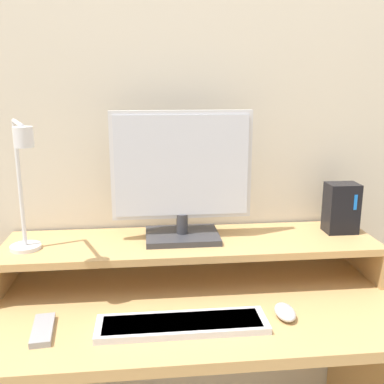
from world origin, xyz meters
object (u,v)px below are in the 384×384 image
desk_lamp (23,185)px  mouse (285,312)px  keyboard (182,324)px  remote_control (43,330)px  monitor (182,177)px  router_dock (341,208)px

desk_lamp → mouse: desk_lamp is taller
keyboard → remote_control: (-0.35, 0.01, -0.00)m
desk_lamp → mouse: size_ratio=4.16×
monitor → router_dock: monitor is taller
keyboard → mouse: bearing=4.7°
monitor → router_dock: (0.52, 0.01, -0.12)m
monitor → keyboard: monitor is taller
router_dock → desk_lamp: bearing=-172.6°
keyboard → remote_control: keyboard is taller
router_dock → keyboard: 0.66m
monitor → keyboard: size_ratio=0.98×
remote_control → mouse: bearing=0.9°
monitor → desk_lamp: bearing=-165.1°
router_dock → remote_control: size_ratio=1.12×
monitor → desk_lamp: 0.45m
desk_lamp → remote_control: (0.06, -0.18, -0.34)m
router_dock → keyboard: size_ratio=0.37×
desk_lamp → mouse: 0.78m
monitor → mouse: (0.25, -0.28, -0.32)m
monitor → keyboard: bearing=-95.0°
monitor → mouse: 0.49m
keyboard → mouse: (0.28, 0.02, 0.01)m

